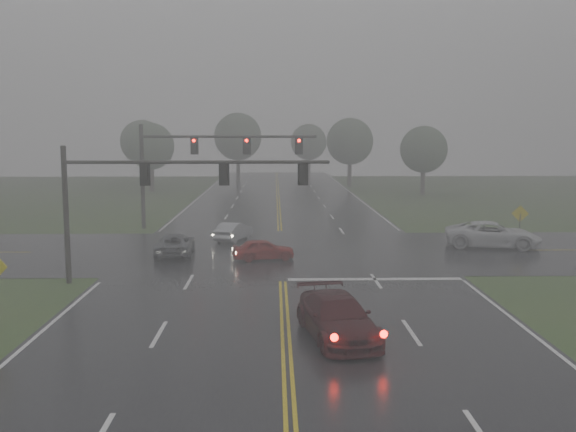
{
  "coord_description": "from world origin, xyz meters",
  "views": [
    {
      "loc": [
        -0.38,
        -16.09,
        7.1
      ],
      "look_at": [
        0.3,
        16.0,
        2.94
      ],
      "focal_mm": 40.0,
      "sensor_mm": 36.0,
      "label": 1
    }
  ],
  "objects_px": {
    "sedan_red": "(263,260)",
    "signal_gantry_near": "(149,187)",
    "car_grey": "(175,255)",
    "pickup_white": "(492,248)",
    "signal_gantry_far": "(196,156)",
    "sedan_silver": "(233,241)",
    "sedan_maroon": "(337,338)"
  },
  "relations": [
    {
      "from": "sedan_maroon",
      "to": "signal_gantry_near",
      "type": "height_order",
      "value": "signal_gantry_near"
    },
    {
      "from": "pickup_white",
      "to": "signal_gantry_far",
      "type": "bearing_deg",
      "value": 78.87
    },
    {
      "from": "sedan_maroon",
      "to": "signal_gantry_near",
      "type": "xyz_separation_m",
      "value": [
        -8.08,
        8.59,
        4.6
      ]
    },
    {
      "from": "pickup_white",
      "to": "signal_gantry_near",
      "type": "distance_m",
      "value": 21.99
    },
    {
      "from": "car_grey",
      "to": "sedan_red",
      "type": "bearing_deg",
      "value": 159.92
    },
    {
      "from": "car_grey",
      "to": "pickup_white",
      "type": "height_order",
      "value": "pickup_white"
    },
    {
      "from": "sedan_maroon",
      "to": "car_grey",
      "type": "xyz_separation_m",
      "value": [
        -7.98,
        15.49,
        0.0
      ]
    },
    {
      "from": "sedan_red",
      "to": "signal_gantry_far",
      "type": "distance_m",
      "value": 14.38
    },
    {
      "from": "sedan_red",
      "to": "signal_gantry_near",
      "type": "distance_m",
      "value": 8.83
    },
    {
      "from": "signal_gantry_far",
      "to": "sedan_red",
      "type": "bearing_deg",
      "value": -67.1
    },
    {
      "from": "sedan_maroon",
      "to": "signal_gantry_far",
      "type": "xyz_separation_m",
      "value": [
        -7.99,
        26.24,
        5.43
      ]
    },
    {
      "from": "sedan_silver",
      "to": "signal_gantry_near",
      "type": "distance_m",
      "value": 13.21
    },
    {
      "from": "car_grey",
      "to": "signal_gantry_far",
      "type": "bearing_deg",
      "value": -93.65
    },
    {
      "from": "sedan_red",
      "to": "pickup_white",
      "type": "bearing_deg",
      "value": -87.23
    },
    {
      "from": "sedan_maroon",
      "to": "sedan_red",
      "type": "distance_m",
      "value": 14.25
    },
    {
      "from": "sedan_red",
      "to": "signal_gantry_far",
      "type": "height_order",
      "value": "signal_gantry_far"
    },
    {
      "from": "sedan_silver",
      "to": "sedan_maroon",
      "type": "bearing_deg",
      "value": 122.64
    },
    {
      "from": "sedan_red",
      "to": "sedan_silver",
      "type": "relative_size",
      "value": 0.94
    },
    {
      "from": "pickup_white",
      "to": "signal_gantry_far",
      "type": "xyz_separation_m",
      "value": [
        -19.42,
        8.62,
        5.43
      ]
    },
    {
      "from": "sedan_silver",
      "to": "pickup_white",
      "type": "bearing_deg",
      "value": -170.97
    },
    {
      "from": "car_grey",
      "to": "pickup_white",
      "type": "distance_m",
      "value": 19.53
    },
    {
      "from": "sedan_maroon",
      "to": "pickup_white",
      "type": "relative_size",
      "value": 0.88
    },
    {
      "from": "pickup_white",
      "to": "signal_gantry_near",
      "type": "bearing_deg",
      "value": 127.64
    },
    {
      "from": "pickup_white",
      "to": "signal_gantry_far",
      "type": "relative_size",
      "value": 0.44
    },
    {
      "from": "sedan_red",
      "to": "sedan_silver",
      "type": "bearing_deg",
      "value": 6.13
    },
    {
      "from": "pickup_white",
      "to": "signal_gantry_far",
      "type": "distance_m",
      "value": 21.93
    },
    {
      "from": "sedan_red",
      "to": "car_grey",
      "type": "distance_m",
      "value": 5.4
    },
    {
      "from": "pickup_white",
      "to": "sedan_maroon",
      "type": "bearing_deg",
      "value": 159.82
    },
    {
      "from": "sedan_red",
      "to": "pickup_white",
      "type": "relative_size",
      "value": 0.6
    },
    {
      "from": "sedan_red",
      "to": "sedan_silver",
      "type": "height_order",
      "value": "sedan_silver"
    },
    {
      "from": "car_grey",
      "to": "sedan_maroon",
      "type": "bearing_deg",
      "value": 113.58
    },
    {
      "from": "sedan_red",
      "to": "car_grey",
      "type": "height_order",
      "value": "car_grey"
    }
  ]
}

